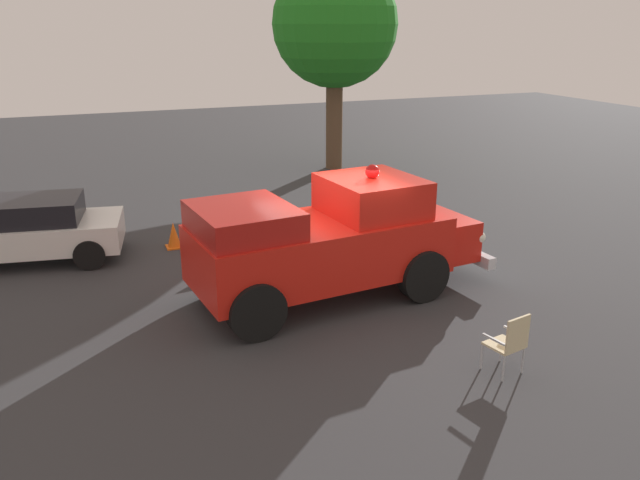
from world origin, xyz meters
The scene contains 7 objects.
ground_plane centered at (0.00, 0.00, 0.00)m, with size 60.00×60.00×0.00m, color #333335.
vintage_fire_truck centered at (0.05, -0.01, 1.20)m, with size 2.85×6.14×2.59m.
classic_hot_rod centered at (-4.39, -5.70, 0.75)m, with size 2.56×4.61×1.46m.
lawn_chair_by_car centered at (-3.02, -0.46, 0.59)m, with size 0.56×0.57×1.02m.
lawn_chair_spare centered at (3.84, 1.39, 0.59)m, with size 0.59×0.59×1.02m.
oak_tree_left centered at (-10.87, 4.72, 5.09)m, with size 4.42×4.42×7.34m.
traffic_cone centered at (-4.07, -2.40, 0.31)m, with size 0.40×0.40×0.64m.
Camera 1 is at (10.89, -4.60, 5.21)m, focal length 35.98 mm.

